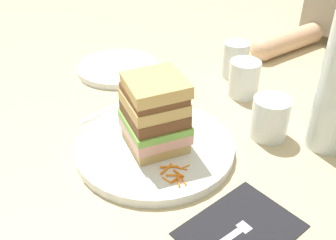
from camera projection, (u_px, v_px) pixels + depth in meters
ground_plane at (159, 145)px, 0.74m from camera, size 3.00×3.00×0.00m
main_plate at (155, 147)px, 0.72m from camera, size 0.29×0.29×0.02m
sandwich at (154, 113)px, 0.68m from camera, size 0.13×0.12×0.14m
carrot_shred_0 at (141, 123)px, 0.77m from camera, size 0.02×0.01×0.00m
carrot_shred_1 at (138, 122)px, 0.77m from camera, size 0.02×0.02×0.00m
carrot_shred_2 at (141, 121)px, 0.77m from camera, size 0.02×0.00×0.00m
carrot_shred_3 at (136, 114)px, 0.79m from camera, size 0.01×0.02×0.00m
carrot_shred_4 at (135, 112)px, 0.80m from camera, size 0.00×0.03×0.00m
carrot_shred_5 at (127, 117)px, 0.78m from camera, size 0.02×0.01×0.00m
carrot_shred_6 at (178, 181)px, 0.63m from camera, size 0.03×0.02×0.00m
carrot_shred_7 at (179, 173)px, 0.64m from camera, size 0.02×0.01×0.00m
carrot_shred_8 at (166, 169)px, 0.65m from camera, size 0.01×0.03×0.00m
carrot_shred_9 at (175, 180)px, 0.63m from camera, size 0.01×0.02×0.00m
carrot_shred_10 at (183, 181)px, 0.63m from camera, size 0.02×0.01×0.00m
carrot_shred_11 at (167, 180)px, 0.63m from camera, size 0.02×0.01×0.00m
carrot_shred_12 at (178, 167)px, 0.65m from camera, size 0.03×0.02×0.00m
carrot_shred_13 at (185, 167)px, 0.66m from camera, size 0.00×0.02×0.00m
carrot_shred_14 at (173, 175)px, 0.64m from camera, size 0.02×0.02×0.00m
carrot_shred_15 at (169, 167)px, 0.66m from camera, size 0.02×0.03×0.00m
napkin_dark at (240, 230)px, 0.57m from camera, size 0.14×0.18×0.00m
fork at (230, 236)px, 0.55m from camera, size 0.02×0.17×0.00m
knife at (115, 106)px, 0.85m from camera, size 0.04×0.20×0.00m
juice_glass at (270, 120)px, 0.74m from camera, size 0.07×0.07×0.08m
empty_tumbler_0 at (235, 60)px, 0.95m from camera, size 0.06×0.06×0.09m
empty_tumbler_1 at (244, 79)px, 0.88m from camera, size 0.07×0.07×0.08m
side_plate at (118, 68)px, 1.00m from camera, size 0.21×0.21×0.02m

